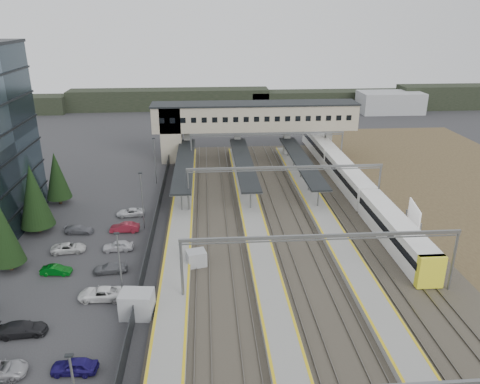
{
  "coord_description": "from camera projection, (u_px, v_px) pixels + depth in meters",
  "views": [
    {
      "loc": [
        0.75,
        -48.86,
        27.67
      ],
      "look_at": [
        5.34,
        12.49,
        4.0
      ],
      "focal_mm": 35.0,
      "sensor_mm": 36.0,
      "label": 1
    }
  ],
  "objects": [
    {
      "name": "ground",
      "position": [
        203.0,
        262.0,
        55.36
      ],
      "size": [
        220.0,
        220.0,
        0.0
      ],
      "primitive_type": "plane",
      "color": "#2B2B2D",
      "rests_on": "ground"
    },
    {
      "name": "car_park",
      "position": [
        71.0,
        303.0,
        46.55
      ],
      "size": [
        10.65,
        44.66,
        1.29
      ],
      "color": "#B6B7BB",
      "rests_on": "ground"
    },
    {
      "name": "lampposts",
      "position": [
        133.0,
        227.0,
        54.41
      ],
      "size": [
        0.5,
        53.25,
        8.07
      ],
      "color": "slate",
      "rests_on": "ground"
    },
    {
      "name": "fence",
      "position": [
        151.0,
        238.0,
        59.2
      ],
      "size": [
        0.08,
        90.0,
        2.0
      ],
      "color": "#26282B",
      "rests_on": "ground"
    },
    {
      "name": "relay_cabin_near",
      "position": [
        137.0,
        304.0,
        45.21
      ],
      "size": [
        3.37,
        2.64,
        2.6
      ],
      "color": "#9A9C9F",
      "rests_on": "ground"
    },
    {
      "name": "relay_cabin_far",
      "position": [
        196.0,
        259.0,
        54.13
      ],
      "size": [
        2.53,
        2.26,
        1.98
      ],
      "color": "#9A9C9F",
      "rests_on": "ground"
    },
    {
      "name": "rail_corridor",
      "position": [
        275.0,
        239.0,
        60.56
      ],
      "size": [
        34.0,
        90.0,
        0.92
      ],
      "color": "#312E26",
      "rests_on": "ground"
    },
    {
      "name": "canopies",
      "position": [
        243.0,
        162.0,
        79.57
      ],
      "size": [
        23.1,
        30.0,
        3.28
      ],
      "color": "black",
      "rests_on": "ground"
    },
    {
      "name": "footbridge",
      "position": [
        241.0,
        120.0,
        92.14
      ],
      "size": [
        40.4,
        6.4,
        11.2
      ],
      "color": "tan",
      "rests_on": "ground"
    },
    {
      "name": "gantries",
      "position": [
        300.0,
        203.0,
        56.83
      ],
      "size": [
        28.4,
        62.28,
        7.17
      ],
      "color": "slate",
      "rests_on": "ground"
    },
    {
      "name": "train",
      "position": [
        348.0,
        178.0,
        77.07
      ],
      "size": [
        2.92,
        60.93,
        3.67
      ],
      "color": "white",
      "rests_on": "ground"
    },
    {
      "name": "billboard",
      "position": [
        414.0,
        216.0,
        60.7
      ],
      "size": [
        1.07,
        5.38,
        4.51
      ],
      "color": "slate",
      "rests_on": "ground"
    },
    {
      "name": "treeline_far",
      "position": [
        281.0,
        100.0,
        141.84
      ],
      "size": [
        170.0,
        19.0,
        7.0
      ],
      "color": "black",
      "rests_on": "ground"
    }
  ]
}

